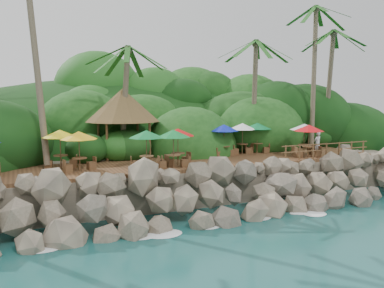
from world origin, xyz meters
name	(u,v)px	position (x,y,z in m)	size (l,w,h in m)	color
ground	(240,224)	(0.00, 0.00, 0.00)	(140.00, 140.00, 0.00)	#19514F
land_base	(145,158)	(0.00, 16.00, 1.05)	(32.00, 25.20, 2.10)	gray
jungle_hill	(124,158)	(0.00, 23.50, 0.00)	(44.80, 28.00, 15.40)	#143811
seawall	(222,193)	(0.00, 2.00, 1.15)	(29.00, 4.00, 2.30)	gray
terrace	(192,163)	(0.00, 6.00, 2.20)	(26.00, 5.00, 0.20)	brown
jungle_foliage	(149,172)	(0.00, 15.00, 0.00)	(44.00, 16.00, 12.00)	#143811
foam_line	(237,222)	(0.00, 0.30, 0.03)	(25.20, 0.80, 0.06)	white
palms	(186,7)	(0.70, 8.57, 12.32)	(33.91, 7.13, 14.52)	brown
palapa	(123,105)	(-3.48, 9.58, 5.79)	(5.00, 5.00, 4.60)	brown
dining_clusters	(173,134)	(-1.32, 5.90, 4.12)	(22.08, 5.11, 2.19)	brown
railing	(326,149)	(8.73, 3.65, 2.91)	(7.20, 0.10, 1.00)	brown
waiter	(317,143)	(9.05, 4.90, 3.12)	(0.60, 0.39, 1.64)	silver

